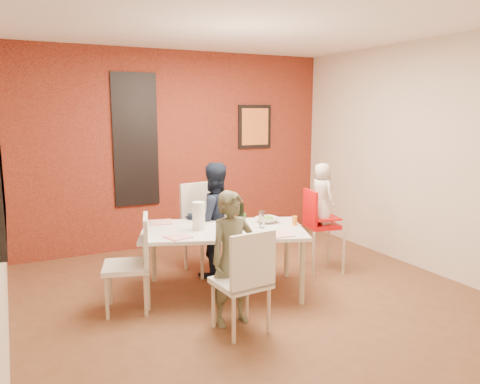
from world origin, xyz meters
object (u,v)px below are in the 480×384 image
chair_left (135,258)px  wine_bottle (240,215)px  high_chair (319,223)px  chair_far (204,222)px  dining_table (223,234)px  child_far (213,220)px  toddler (322,194)px  child_near (233,258)px  paper_towel_roll (199,216)px  chair_near (246,277)px

chair_left → wine_bottle: wine_bottle is taller
high_chair → chair_far: bearing=70.9°
dining_table → child_far: child_far is taller
toddler → wine_bottle: bearing=93.6°
child_far → child_near: bearing=76.6°
child_near → wine_bottle: 0.78m
high_chair → wine_bottle: size_ratio=3.65×
dining_table → high_chair: high_chair is taller
chair_left → child_near: bearing=62.1°
dining_table → high_chair: (1.28, 0.09, -0.04)m
chair_far → high_chair: 1.35m
child_far → paper_towel_roll: (-0.35, -0.44, 0.17)m
chair_left → child_near: (0.70, -0.67, 0.09)m
child_near → paper_towel_roll: size_ratio=4.19×
chair_near → child_near: size_ratio=0.76×
child_far → paper_towel_roll: 0.59m
child_near → paper_towel_roll: 0.80m
dining_table → child_near: bearing=-108.0°
toddler → wine_bottle: toddler is taller
chair_far → wine_bottle: chair_far is taller
chair_near → child_far: child_far is taller
chair_near → high_chair: bearing=-150.4°
child_near → toddler: toddler is taller
dining_table → wine_bottle: 0.27m
chair_left → child_far: 1.18m
child_near → chair_near: bearing=-93.2°
chair_near → high_chair: size_ratio=0.93×
chair_far → child_near: size_ratio=0.86×
dining_table → child_far: 0.52m
high_chair → child_near: child_near is taller
chair_left → high_chair: 2.21m
high_chair → toddler: (0.03, -0.01, 0.34)m
chair_far → high_chair: chair_far is taller
high_chair → child_near: size_ratio=0.82×
paper_towel_roll → wine_bottle: bearing=-17.8°
chair_left → toddler: size_ratio=1.29×
chair_far → wine_bottle: (0.07, -0.82, 0.24)m
dining_table → chair_left: 0.94m
toddler → paper_towel_roll: size_ratio=2.47×
child_near → toddler: size_ratio=1.69×
chair_near → toddler: (1.52, 1.03, 0.42)m
child_near → child_far: bearing=69.5°
chair_far → chair_left: size_ratio=1.13×
chair_left → high_chair: high_chair is taller
toddler → child_near: bearing=113.2°
wine_bottle → child_far: bearing=95.9°
chair_far → child_far: bearing=-94.7°
dining_table → child_far: (0.11, 0.50, 0.03)m
chair_far → wine_bottle: size_ratio=3.87×
wine_bottle → toddler: bearing=7.6°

